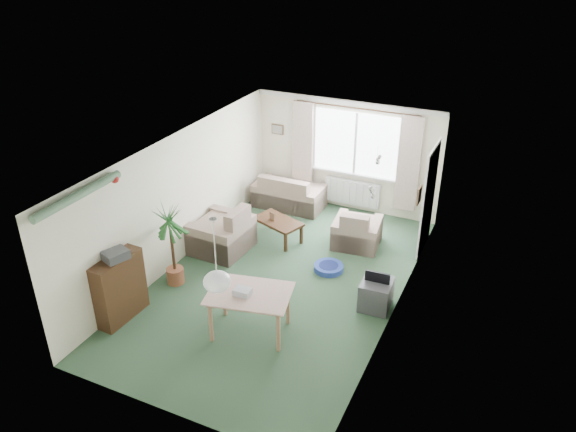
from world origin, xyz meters
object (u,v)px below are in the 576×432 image
at_px(dining_table, 250,313).
at_px(tv_cube, 376,294).
at_px(armchair_corner, 357,227).
at_px(pet_bed, 329,268).
at_px(coffee_table, 278,230).
at_px(bookshelf, 120,288).
at_px(armchair_left, 221,228).
at_px(houseplant, 172,245).
at_px(sofa, 289,190).

bearing_deg(dining_table, tv_cube, 42.40).
distance_m(armchair_corner, pet_bed, 1.15).
relative_size(coffee_table, bookshelf, 0.88).
bearing_deg(bookshelf, dining_table, 17.32).
bearing_deg(armchair_left, houseplant, -3.71).
xyz_separation_m(bookshelf, pet_bed, (2.46, 2.61, -0.49)).
xyz_separation_m(armchair_corner, tv_cube, (0.92, -1.78, -0.15)).
relative_size(armchair_corner, houseplant, 0.57).
bearing_deg(bookshelf, houseplant, 83.53).
xyz_separation_m(houseplant, dining_table, (1.81, -0.63, -0.40)).
height_order(sofa, coffee_table, sofa).
bearing_deg(armchair_corner, houseplant, 39.78).
xyz_separation_m(dining_table, tv_cube, (1.54, 1.41, -0.11)).
height_order(armchair_left, bookshelf, bookshelf).
bearing_deg(sofa, tv_cube, 135.42).
distance_m(coffee_table, tv_cube, 2.72).
height_order(sofa, houseplant, houseplant).
bearing_deg(houseplant, pet_bed, 32.81).
bearing_deg(houseplant, armchair_left, 83.44).
xyz_separation_m(sofa, tv_cube, (2.80, -2.75, -0.14)).
bearing_deg(armchair_corner, bookshelf, 48.07).
relative_size(armchair_corner, armchair_left, 0.84).
relative_size(bookshelf, pet_bed, 2.06).
height_order(houseplant, pet_bed, houseplant).
relative_size(armchair_left, houseplant, 0.69).
bearing_deg(armchair_left, tv_cube, 83.38).
distance_m(houseplant, tv_cube, 3.48).
bearing_deg(tv_cube, pet_bed, 144.71).
relative_size(armchair_left, dining_table, 0.92).
bearing_deg(tv_cube, dining_table, -140.11).
xyz_separation_m(sofa, houseplant, (-0.55, -3.52, 0.37)).
relative_size(armchair_corner, bookshelf, 0.80).
bearing_deg(tv_cube, houseplant, -169.54).
bearing_deg(tv_cube, coffee_table, 148.66).
bearing_deg(tv_cube, bookshelf, -154.05).
distance_m(sofa, houseplant, 3.59).
bearing_deg(armchair_corner, dining_table, 72.39).
bearing_deg(pet_bed, houseplant, -147.19).
bearing_deg(pet_bed, dining_table, -102.40).
bearing_deg(dining_table, sofa, 106.88).
height_order(sofa, armchair_corner, armchair_corner).
bearing_deg(tv_cube, armchair_left, 168.03).
bearing_deg(sofa, armchair_corner, 152.58).
bearing_deg(armchair_corner, armchair_left, 22.04).
height_order(dining_table, tv_cube, dining_table).
relative_size(sofa, dining_table, 1.35).
bearing_deg(coffee_table, armchair_left, -136.51).
bearing_deg(bookshelf, coffee_table, 73.18).
bearing_deg(dining_table, coffee_table, 107.22).
relative_size(armchair_corner, tv_cube, 1.63).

